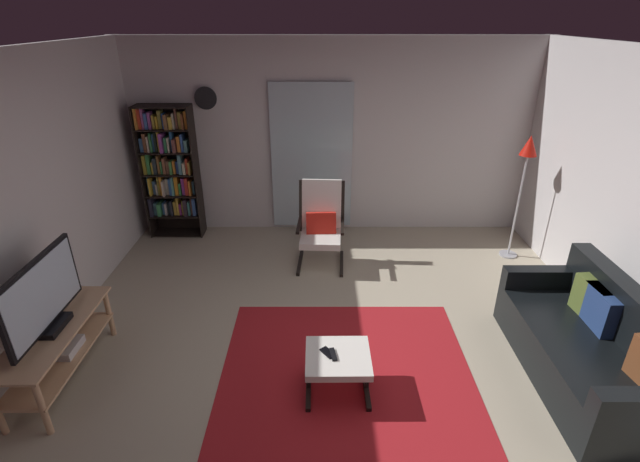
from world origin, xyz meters
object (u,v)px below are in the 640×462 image
object	(u,v)px
ottoman	(339,362)
cell_phone	(329,353)
wall_clock	(208,98)
bookshelf_near_tv	(171,168)
tv_remote	(335,354)
floor_lamp_by_shelf	(529,160)
lounge_armchair	(323,222)
tv_stand	(60,344)
leather_sofa	(593,348)
television	(45,297)

from	to	relation	value
ottoman	cell_phone	distance (m)	0.11
ottoman	wall_clock	size ratio (longest dim) A/B	1.81
bookshelf_near_tv	wall_clock	distance (m)	1.05
tv_remote	wall_clock	world-z (taller)	wall_clock
ottoman	tv_remote	world-z (taller)	tv_remote
cell_phone	floor_lamp_by_shelf	world-z (taller)	floor_lamp_by_shelf
cell_phone	lounge_armchair	bearing A→B (deg)	54.68
lounge_armchair	wall_clock	bearing A→B (deg)	147.22
tv_stand	lounge_armchair	world-z (taller)	lounge_armchair
leather_sofa	wall_clock	xyz separation A→B (m)	(-3.74, 3.01, 1.53)
bookshelf_near_tv	tv_remote	world-z (taller)	bookshelf_near_tv
leather_sofa	ottoman	distance (m)	2.13
lounge_armchair	floor_lamp_by_shelf	world-z (taller)	floor_lamp_by_shelf
lounge_armchair	tv_remote	size ratio (longest dim) A/B	7.10
tv_stand	bookshelf_near_tv	size ratio (longest dim) A/B	0.71
tv_stand	floor_lamp_by_shelf	xyz separation A→B (m)	(4.62, 2.20, 0.93)
tv_stand	cell_phone	xyz separation A→B (m)	(2.25, -0.13, 0.03)
tv_stand	wall_clock	bearing A→B (deg)	76.75
ottoman	cell_phone	xyz separation A→B (m)	(-0.08, 0.02, 0.07)
floor_lamp_by_shelf	leather_sofa	bearing A→B (deg)	-94.51
tv_stand	cell_phone	bearing A→B (deg)	-3.40
ottoman	floor_lamp_by_shelf	distance (m)	3.43
cell_phone	ottoman	bearing A→B (deg)	-52.72
wall_clock	cell_phone	bearing A→B (deg)	-64.06
cell_phone	wall_clock	world-z (taller)	wall_clock
floor_lamp_by_shelf	wall_clock	xyz separation A→B (m)	(-3.91, 0.82, 0.58)
ottoman	leather_sofa	bearing A→B (deg)	4.38
tv_stand	tv_remote	world-z (taller)	tv_stand
tv_stand	leather_sofa	xyz separation A→B (m)	(4.45, 0.01, -0.03)
ottoman	tv_remote	bearing A→B (deg)	-177.18
bookshelf_near_tv	lounge_armchair	distance (m)	2.23
leather_sofa	floor_lamp_by_shelf	xyz separation A→B (m)	(0.17, 2.20, 0.96)
television	wall_clock	distance (m)	3.28
lounge_armchair	ottoman	xyz separation A→B (m)	(0.13, -2.22, -0.23)
tv_stand	cell_phone	world-z (taller)	tv_stand
television	wall_clock	xyz separation A→B (m)	(0.71, 3.03, 1.03)
lounge_armchair	wall_clock	xyz separation A→B (m)	(-1.49, 0.96, 1.32)
bookshelf_near_tv	tv_remote	xyz separation A→B (m)	(2.12, -3.03, -0.59)
tv_remote	leather_sofa	bearing A→B (deg)	-5.35
bookshelf_near_tv	television	bearing A→B (deg)	-93.22
bookshelf_near_tv	tv_remote	size ratio (longest dim) A/B	12.44
tv_remote	wall_clock	bearing A→B (deg)	106.69
television	tv_remote	size ratio (longest dim) A/B	6.97
bookshelf_near_tv	cell_phone	world-z (taller)	bookshelf_near_tv
bookshelf_near_tv	ottoman	world-z (taller)	bookshelf_near_tv
tv_stand	television	xyz separation A→B (m)	(0.00, -0.01, 0.47)
television	bookshelf_near_tv	xyz separation A→B (m)	(0.16, 2.87, 0.15)
bookshelf_near_tv	tv_stand	bearing A→B (deg)	-93.27
wall_clock	television	bearing A→B (deg)	-103.17
television	floor_lamp_by_shelf	size ratio (longest dim) A/B	0.64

